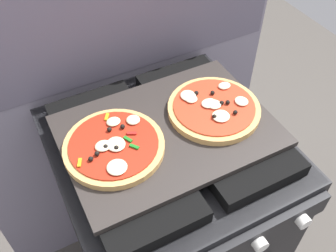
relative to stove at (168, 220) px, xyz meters
name	(u,v)px	position (x,y,z in m)	size (l,w,h in m)	color
kitchen_backsplash	(123,90)	(0.00, 0.34, 0.34)	(1.10, 0.09, 1.55)	gray
stove	(168,220)	(0.00, 0.00, 0.00)	(0.60, 0.64, 0.90)	black
baking_tray	(168,131)	(0.00, 0.00, 0.46)	(0.54, 0.38, 0.02)	#2D2826
pizza_left	(114,145)	(-0.15, 0.00, 0.48)	(0.25, 0.25, 0.03)	tan
pizza_right	(213,107)	(0.14, 0.01, 0.48)	(0.25, 0.25, 0.03)	tan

